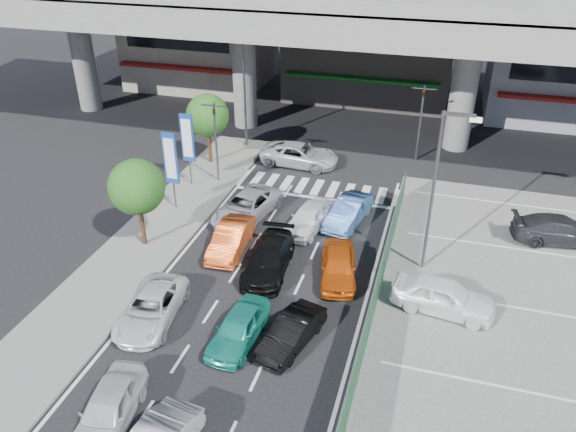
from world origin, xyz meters
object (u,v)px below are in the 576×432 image
(signboard_near, at_px, (171,161))
(traffic_light_left, at_px, (215,123))
(tree_far, at_px, (208,115))
(van_white_back_left, at_px, (109,409))
(taxi_orange_right, at_px, (338,266))
(traffic_cone, at_px, (434,279))
(street_lamp_left, at_px, (247,81))
(hatch_black_mid_right, at_px, (292,332))
(street_lamp_right, at_px, (438,181))
(tree_near, at_px, (137,187))
(wagon_silver_front_left, at_px, (246,207))
(crossing_wagon_silver, at_px, (300,155))
(parked_sedan_dgrey, at_px, (560,230))
(sedan_black_mid, at_px, (269,258))
(sedan_white_mid_left, at_px, (151,308))
(taxi_teal_mid, at_px, (239,328))
(sedan_white_front_mid, at_px, (309,218))
(kei_truck_front_right, at_px, (349,212))
(traffic_light_right, at_px, (422,105))
(taxi_orange_left, at_px, (231,239))
(parked_sedan_white, at_px, (443,296))
(signboard_far, at_px, (188,140))

(signboard_near, bearing_deg, traffic_light_left, 75.98)
(tree_far, xyz_separation_m, van_white_back_left, (5.28, -20.97, -2.70))
(taxi_orange_right, distance_m, traffic_cone, 4.48)
(street_lamp_left, relative_size, hatch_black_mid_right, 2.15)
(street_lamp_right, bearing_deg, tree_near, -171.97)
(wagon_silver_front_left, xyz_separation_m, traffic_cone, (10.56, -3.58, -0.31))
(signboard_near, distance_m, taxi_orange_right, 11.39)
(crossing_wagon_silver, distance_m, parked_sedan_dgrey, 16.55)
(traffic_light_left, distance_m, wagon_silver_front_left, 5.95)
(signboard_near, relative_size, taxi_orange_right, 1.16)
(sedan_black_mid, xyz_separation_m, wagon_silver_front_left, (-2.80, 4.55, 0.00))
(traffic_cone, bearing_deg, tree_far, 147.48)
(tree_far, xyz_separation_m, traffic_cone, (15.44, -9.84, -3.01))
(sedan_white_mid_left, bearing_deg, crossing_wagon_silver, 77.41)
(taxi_teal_mid, height_order, sedan_white_front_mid, sedan_white_front_mid)
(sedan_white_mid_left, bearing_deg, street_lamp_right, 26.71)
(street_lamp_right, height_order, kei_truck_front_right, street_lamp_right)
(traffic_light_right, height_order, van_white_back_left, traffic_light_right)
(street_lamp_left, xyz_separation_m, taxi_orange_left, (3.81, -13.14, -4.08))
(street_lamp_right, bearing_deg, traffic_light_right, 97.34)
(tree_far, relative_size, parked_sedan_white, 1.08)
(van_white_back_left, distance_m, taxi_teal_mid, 5.82)
(tree_far, xyz_separation_m, taxi_teal_mid, (8.06, -15.86, -2.72))
(street_lamp_left, height_order, sedan_black_mid, street_lamp_left)
(traffic_light_right, height_order, sedan_white_front_mid, traffic_light_right)
(taxi_orange_left, distance_m, wagon_silver_front_left, 3.40)
(wagon_silver_front_left, bearing_deg, traffic_light_left, 142.00)
(signboard_near, xyz_separation_m, tree_far, (-0.60, 6.51, 0.32))
(sedan_black_mid, distance_m, sedan_white_front_mid, 4.45)
(taxi_orange_right, xyz_separation_m, traffic_cone, (4.42, 0.61, -0.31))
(tree_far, height_order, sedan_white_front_mid, tree_far)
(taxi_teal_mid, relative_size, traffic_cone, 6.19)
(taxi_teal_mid, relative_size, sedan_white_front_mid, 0.96)
(signboard_near, bearing_deg, van_white_back_left, -72.06)
(van_white_back_left, bearing_deg, tree_near, 104.39)
(sedan_white_mid_left, xyz_separation_m, parked_sedan_dgrey, (17.39, 11.55, 0.13))
(sedan_white_mid_left, bearing_deg, sedan_white_front_mid, 57.33)
(tree_far, distance_m, sedan_white_front_mid, 11.05)
(tree_far, height_order, traffic_cone, tree_far)
(taxi_orange_left, bearing_deg, sedan_white_front_mid, 40.65)
(sedan_white_front_mid, bearing_deg, sedan_white_mid_left, -104.79)
(taxi_teal_mid, xyz_separation_m, sedan_white_front_mid, (0.49, 9.41, 0.03))
(street_lamp_right, height_order, street_lamp_left, same)
(crossing_wagon_silver, relative_size, parked_sedan_dgrey, 1.07)
(traffic_light_right, xyz_separation_m, street_lamp_left, (-11.83, -1.00, 0.83))
(crossing_wagon_silver, height_order, parked_sedan_dgrey, parked_sedan_dgrey)
(taxi_orange_right, bearing_deg, kei_truck_front_right, 83.87)
(taxi_orange_right, bearing_deg, street_lamp_left, 112.43)
(signboard_near, relative_size, signboard_far, 1.00)
(tree_near, height_order, kei_truck_front_right, tree_near)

